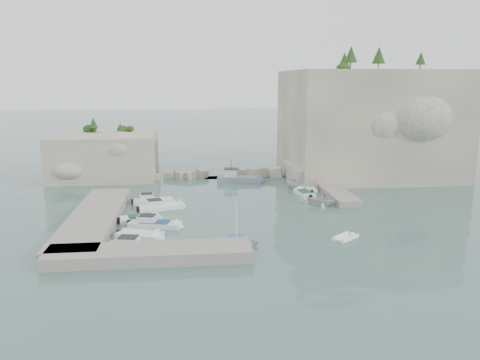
{
  "coord_description": "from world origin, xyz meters",
  "views": [
    {
      "loc": [
        -6.21,
        -52.1,
        15.69
      ],
      "look_at": [
        0.0,
        6.0,
        3.0
      ],
      "focal_mm": 35.0,
      "sensor_mm": 36.0,
      "label": 1
    }
  ],
  "objects": [
    {
      "name": "tender_east_d",
      "position": [
        9.67,
        12.58,
        0.0
      ],
      "size": [
        4.81,
        3.43,
        1.74
      ],
      "primitive_type": "imported",
      "rotation": [
        0.0,
        0.0,
        1.14
      ],
      "color": "silver",
      "rests_on": "ground"
    },
    {
      "name": "tender_east_a",
      "position": [
        10.27,
        3.66,
        0.0
      ],
      "size": [
        4.51,
        4.24,
        1.9
      ],
      "primitive_type": "imported",
      "rotation": [
        0.0,
        0.0,
        1.19
      ],
      "color": "silver",
      "rests_on": "ground"
    },
    {
      "name": "quay_south",
      "position": [
        -10.0,
        -12.5,
        0.55
      ],
      "size": [
        18.0,
        4.0,
        1.1
      ],
      "primitive_type": "cube",
      "color": "#9E9689",
      "rests_on": "ground"
    },
    {
      "name": "ledge_east",
      "position": [
        13.5,
        10.0,
        0.4
      ],
      "size": [
        3.0,
        16.0,
        0.8
      ],
      "primitive_type": "cube",
      "color": "#9E9689",
      "rests_on": "ground"
    },
    {
      "name": "motorboat_e",
      "position": [
        -11.48,
        -6.51,
        0.0
      ],
      "size": [
        5.41,
        3.74,
        0.7
      ],
      "primitive_type": null,
      "rotation": [
        0.0,
        0.0,
        -0.37
      ],
      "color": "white",
      "rests_on": "ground"
    },
    {
      "name": "vegetation",
      "position": [
        17.83,
        24.4,
        17.93
      ],
      "size": [
        53.48,
        13.88,
        13.4
      ],
      "color": "#1E4219",
      "rests_on": "ground"
    },
    {
      "name": "motorboat_d",
      "position": [
        -10.21,
        -3.07,
        0.0
      ],
      "size": [
        6.42,
        3.25,
        1.4
      ],
      "primitive_type": null,
      "rotation": [
        0.0,
        0.0,
        -0.24
      ],
      "color": "white",
      "rests_on": "ground"
    },
    {
      "name": "tender_east_b",
      "position": [
        9.23,
        8.93,
        0.0
      ],
      "size": [
        2.23,
        5.05,
        0.7
      ],
      "primitive_type": null,
      "rotation": [
        0.0,
        0.0,
        1.69
      ],
      "color": "white",
      "rests_on": "ground"
    },
    {
      "name": "ground",
      "position": [
        0.0,
        0.0,
        0.0
      ],
      "size": [
        400.0,
        400.0,
        0.0
      ],
      "primitive_type": "plane",
      "color": "#466961",
      "rests_on": "ground"
    },
    {
      "name": "motorboat_b",
      "position": [
        -9.94,
        3.98,
        0.0
      ],
      "size": [
        6.36,
        3.6,
        1.4
      ],
      "primitive_type": null,
      "rotation": [
        0.0,
        0.0,
        0.28
      ],
      "color": "white",
      "rests_on": "ground"
    },
    {
      "name": "motorboat_a",
      "position": [
        -11.2,
        7.03,
        0.0
      ],
      "size": [
        5.54,
        2.23,
        1.4
      ],
      "primitive_type": null,
      "rotation": [
        0.0,
        0.0,
        0.12
      ],
      "color": "white",
      "rests_on": "ground"
    },
    {
      "name": "cliff_east",
      "position": [
        23.0,
        23.0,
        8.5
      ],
      "size": [
        26.0,
        22.0,
        17.0
      ],
      "primitive_type": "cube",
      "color": "beige",
      "rests_on": "ground"
    },
    {
      "name": "work_boat",
      "position": [
        1.3,
        18.44,
        0.0
      ],
      "size": [
        7.78,
        3.74,
        2.2
      ],
      "primitive_type": null,
      "rotation": [
        0.0,
        0.0,
        -0.21
      ],
      "color": "slate",
      "rests_on": "ground"
    },
    {
      "name": "quay_west",
      "position": [
        -17.0,
        -1.0,
        0.55
      ],
      "size": [
        5.0,
        24.0,
        1.1
      ],
      "primitive_type": "cube",
      "color": "#9E9689",
      "rests_on": "ground"
    },
    {
      "name": "motorboat_c",
      "position": [
        -12.09,
        -0.68,
        0.0
      ],
      "size": [
        5.18,
        2.95,
        0.7
      ],
      "primitive_type": null,
      "rotation": [
        0.0,
        0.0,
        0.25
      ],
      "color": "white",
      "rests_on": "ground"
    },
    {
      "name": "rowboat",
      "position": [
        -2.03,
        -9.89,
        0.0
      ],
      "size": [
        4.52,
        3.33,
        0.91
      ],
      "primitive_type": "imported",
      "rotation": [
        0.0,
        0.0,
        1.52
      ],
      "color": "white",
      "rests_on": "ground"
    },
    {
      "name": "breakwater",
      "position": [
        -1.0,
        22.0,
        0.7
      ],
      "size": [
        28.0,
        3.0,
        1.4
      ],
      "primitive_type": "cube",
      "color": "beige",
      "rests_on": "ground"
    },
    {
      "name": "outcrop_west",
      "position": [
        -20.0,
        25.0,
        3.5
      ],
      "size": [
        16.0,
        14.0,
        7.0
      ],
      "primitive_type": "cube",
      "color": "beige",
      "rests_on": "ground"
    },
    {
      "name": "tender_east_c",
      "position": [
        10.41,
        11.92,
        0.0
      ],
      "size": [
        1.91,
        5.6,
        0.7
      ],
      "primitive_type": null,
      "rotation": [
        0.0,
        0.0,
        1.55
      ],
      "color": "silver",
      "rests_on": "ground"
    },
    {
      "name": "inflatable_dinghy",
      "position": [
        8.96,
        -9.13,
        0.0
      ],
      "size": [
        3.14,
        2.9,
        0.44
      ],
      "primitive_type": null,
      "rotation": [
        0.0,
        0.0,
        0.67
      ],
      "color": "white",
      "rests_on": "ground"
    },
    {
      "name": "cliff_terrace",
      "position": [
        13.0,
        18.0,
        1.25
      ],
      "size": [
        8.0,
        10.0,
        2.5
      ],
      "primitive_type": "cube",
      "color": "beige",
      "rests_on": "ground"
    },
    {
      "name": "motorboat_f",
      "position": [
        -11.34,
        -10.02,
        0.0
      ],
      "size": [
        6.54,
        3.07,
        1.4
      ],
      "primitive_type": null,
      "rotation": [
        0.0,
        0.0,
        -0.2
      ],
      "color": "silver",
      "rests_on": "ground"
    },
    {
      "name": "rowboat_mast",
      "position": [
        -2.03,
        -9.89,
        2.55
      ],
      "size": [
        0.1,
        0.1,
        4.2
      ],
      "primitive_type": "cylinder",
      "color": "white",
      "rests_on": "rowboat"
    }
  ]
}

